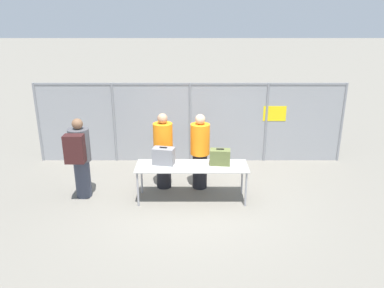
% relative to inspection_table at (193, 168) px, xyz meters
% --- Properties ---
extents(ground_plane, '(120.00, 120.00, 0.00)m').
position_rel_inspection_table_xyz_m(ground_plane, '(-0.05, -0.17, -0.73)').
color(ground_plane, slate).
extents(fence_section, '(8.09, 0.07, 2.12)m').
position_rel_inspection_table_xyz_m(fence_section, '(-0.03, 2.28, 0.38)').
color(fence_section, gray).
rests_on(fence_section, ground_plane).
extents(inspection_table, '(2.33, 0.73, 0.78)m').
position_rel_inspection_table_xyz_m(inspection_table, '(0.00, 0.00, 0.00)').
color(inspection_table, '#B2B2AD').
rests_on(inspection_table, ground_plane).
extents(suitcase_grey, '(0.49, 0.34, 0.38)m').
position_rel_inspection_table_xyz_m(suitcase_grey, '(-0.59, 0.09, 0.23)').
color(suitcase_grey, slate).
rests_on(suitcase_grey, inspection_table).
extents(suitcase_olive, '(0.44, 0.28, 0.35)m').
position_rel_inspection_table_xyz_m(suitcase_olive, '(0.59, 0.07, 0.22)').
color(suitcase_olive, '#566033').
rests_on(suitcase_olive, inspection_table).
extents(traveler_hooded, '(0.43, 0.67, 1.76)m').
position_rel_inspection_table_xyz_m(traveler_hooded, '(-2.36, 0.09, 0.24)').
color(traveler_hooded, '#383D4C').
rests_on(traveler_hooded, ground_plane).
extents(security_worker_near, '(0.43, 0.43, 1.73)m').
position_rel_inspection_table_xyz_m(security_worker_near, '(0.18, 0.60, 0.17)').
color(security_worker_near, black).
rests_on(security_worker_near, ground_plane).
extents(security_worker_far, '(0.43, 0.43, 1.74)m').
position_rel_inspection_table_xyz_m(security_worker_far, '(-0.64, 0.62, 0.17)').
color(security_worker_far, black).
rests_on(security_worker_far, ground_plane).
extents(utility_trailer, '(3.76, 2.22, 0.71)m').
position_rel_inspection_table_xyz_m(utility_trailer, '(1.13, 4.46, -0.31)').
color(utility_trailer, silver).
rests_on(utility_trailer, ground_plane).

